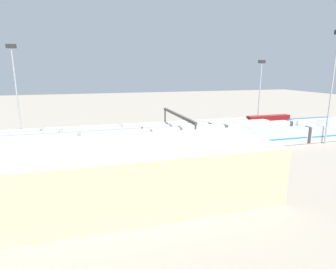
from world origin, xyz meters
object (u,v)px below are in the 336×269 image
Objects in this scene: train_on_track_3 at (257,130)px; light_mast_2 at (260,84)px; train_on_track_4 at (256,136)px; light_mast_0 at (15,81)px; train_on_track_2 at (156,135)px; signal_gantry at (178,118)px; maintenance_shed at (122,175)px; light_mast_1 at (333,76)px; train_on_track_0 at (151,128)px; train_on_track_1 at (140,132)px; train_on_track_5 at (306,135)px.

light_mast_2 reaches higher than train_on_track_3.
train_on_track_4 is 75.43m from light_mast_0.
train_on_track_2 is 31.26m from train_on_track_4.
signal_gantry is 42.39m from maintenance_shed.
maintenance_shed is at bearing 34.96° from train_on_track_3.
train_on_track_3 is at bearing 174.66° from signal_gantry.
train_on_track_0 is at bearing -29.94° from light_mast_1.
train_on_track_0 is 1.61× the size of train_on_track_3.
light_mast_1 is 0.64× the size of maintenance_shed.
train_on_track_0 is 46.67m from light_mast_2.
train_on_track_0 reaches higher than train_on_track_4.
train_on_track_2 reaches higher than train_on_track_1.
train_on_track_1 is at bearing 8.91° from light_mast_2.
light_mast_2 is at bearing -176.49° from train_on_track_0.
train_on_track_2 is 45.43m from light_mast_0.
train_on_track_5 is at bearing -26.78° from light_mast_1.
light_mast_1 is 69.09m from maintenance_shed.
maintenance_shed is (16.13, 48.84, 2.78)m from train_on_track_0.
train_on_track_5 is at bearing 157.24° from train_on_track_1.
train_on_track_5 reaches higher than train_on_track_4.
maintenance_shed is (11.25, 43.84, 2.85)m from train_on_track_1.
train_on_track_4 is at bearing 162.45° from light_mast_0.
train_on_track_3 is at bearing 164.94° from train_on_track_1.
signal_gantry is at bearing -5.34° from train_on_track_3.
light_mast_0 is at bearing -18.41° from light_mast_1.
light_mast_1 is at bearing -161.52° from maintenance_shed.
train_on_track_2 is at bearing 128.45° from train_on_track_1.
light_mast_0 is at bearing -63.59° from maintenance_shed.
train_on_track_2 is (33.18, -5.00, -0.55)m from train_on_track_3.
signal_gantry is (42.20, -15.00, -12.76)m from light_mast_1.
train_on_track_1 and train_on_track_4 have the same top height.
light_mast_2 is (-1.52, -27.71, 13.89)m from train_on_track_5.
light_mast_0 is (36.60, -7.20, 16.49)m from train_on_track_1.
train_on_track_3 is 1.51× the size of train_on_track_4.
signal_gantry is at bearing -18.55° from train_on_track_5.
train_on_track_4 is 1.44× the size of light_mast_1.
light_mast_0 is 1.14× the size of light_mast_2.
train_on_track_1 is 13.98m from signal_gantry.
train_on_track_0 is at bearing 176.97° from light_mast_0.
signal_gantry is (38.77, 15.21, -8.92)m from light_mast_2.
train_on_track_5 is 1.44× the size of light_mast_1.
train_on_track_5 is 18.58m from light_mast_1.
light_mast_0 is 0.57× the size of maintenance_shed.
train_on_track_1 is 3.73× the size of light_mast_2.
train_on_track_3 is 2.38× the size of signal_gantry.
light_mast_0 reaches higher than train_on_track_2.
train_on_track_3 is 38.48m from train_on_track_1.
light_mast_1 is (-15.46, 12.50, 17.70)m from train_on_track_3.
train_on_track_2 is 2.94× the size of train_on_track_4.
maintenance_shed reaches higher than train_on_track_0.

